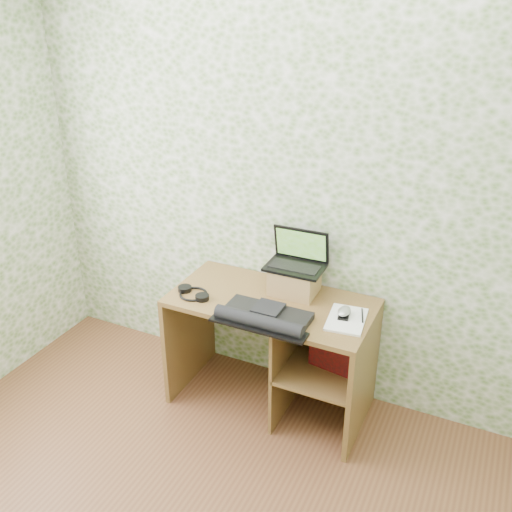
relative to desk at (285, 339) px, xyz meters
The scene contains 10 objects.
wall_back 0.87m from the desk, 105.57° to the left, with size 3.50×3.50×0.00m, color silver.
desk is the anchor object (origin of this frame).
riser 0.37m from the desk, 86.33° to the left, with size 0.27×0.22×0.16m, color #A27D48.
laptop 0.51m from the desk, 87.21° to the left, with size 0.34×0.24×0.23m.
keyboard 0.39m from the desk, 95.29° to the right, with size 0.55×0.28×0.08m.
headphones 0.62m from the desk, 161.71° to the right, with size 0.23×0.21×0.03m.
notepad 0.48m from the desk, ahead, with size 0.20×0.29×0.01m, color white.
mouse 0.47m from the desk, ahead, with size 0.07×0.11×0.04m, color #B4B4B7.
pen 0.54m from the desk, ahead, with size 0.01×0.01×0.15m, color black.
red_box 0.32m from the desk, ahead, with size 0.26×0.08×0.31m, color maroon.
Camera 1 is at (1.16, -1.22, 2.45)m, focal length 40.00 mm.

